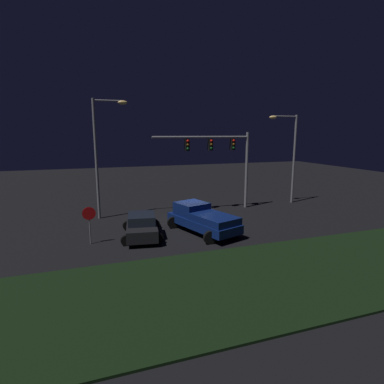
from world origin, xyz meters
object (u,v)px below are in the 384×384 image
(street_lamp_right, at_px, (289,148))
(stop_sign, at_px, (89,218))
(pickup_truck, at_px, (201,217))
(traffic_signal_gantry, at_px, (221,152))
(street_lamp_left, at_px, (102,145))
(car_sedan, at_px, (142,225))

(street_lamp_right, distance_m, stop_sign, 18.74)
(pickup_truck, bearing_deg, stop_sign, 72.12)
(pickup_truck, bearing_deg, street_lamp_right, -80.46)
(traffic_signal_gantry, relative_size, street_lamp_left, 0.94)
(car_sedan, height_order, stop_sign, stop_sign)
(street_lamp_left, height_order, stop_sign, street_lamp_left)
(pickup_truck, xyz_separation_m, car_sedan, (-3.87, 0.27, -0.26))
(pickup_truck, xyz_separation_m, street_lamp_left, (-5.72, 5.65, 4.52))
(car_sedan, relative_size, traffic_signal_gantry, 0.56)
(traffic_signal_gantry, bearing_deg, stop_sign, -153.58)
(pickup_truck, distance_m, stop_sign, 6.96)
(car_sedan, height_order, street_lamp_left, street_lamp_left)
(street_lamp_left, relative_size, stop_sign, 3.98)
(traffic_signal_gantry, bearing_deg, street_lamp_left, 177.51)
(pickup_truck, distance_m, traffic_signal_gantry, 7.51)
(pickup_truck, xyz_separation_m, stop_sign, (-6.94, -0.04, 0.56))
(traffic_signal_gantry, distance_m, street_lamp_left, 9.45)
(stop_sign, bearing_deg, traffic_signal_gantry, 26.42)
(street_lamp_right, relative_size, stop_sign, 3.60)
(street_lamp_left, relative_size, street_lamp_right, 1.11)
(traffic_signal_gantry, distance_m, stop_sign, 12.34)
(traffic_signal_gantry, relative_size, stop_sign, 3.73)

